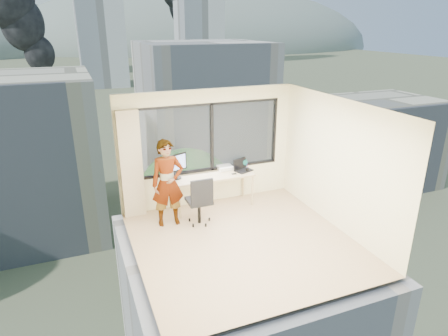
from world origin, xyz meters
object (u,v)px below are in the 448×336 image
person (168,183)px  monitor (176,166)px  laptop (244,166)px  desk (213,191)px  chair (199,199)px  handbag (242,163)px  game_console (225,168)px

person → monitor: bearing=62.5°
laptop → desk: bearing=159.9°
chair → handbag: 1.62m
desk → game_console: size_ratio=5.35×
person → handbag: bearing=21.3°
person → game_console: person is taller
desk → person: size_ratio=1.00×
person → monitor: size_ratio=3.24×
chair → game_console: 1.31m
person → handbag: (1.92, 0.64, -0.04)m
game_console → laptop: 0.45m
monitor → laptop: size_ratio=1.37×
chair → handbag: (1.34, 0.85, 0.33)m
person → laptop: size_ratio=4.46×
monitor → game_console: (1.18, 0.13, -0.24)m
laptop → handbag: size_ratio=1.41×
handbag → laptop: bearing=-100.9°
laptop → handbag: bearing=55.8°
game_console → handbag: 0.42m
monitor → person: bearing=-142.2°
chair → laptop: size_ratio=2.65×
game_console → laptop: laptop is taller
game_console → handbag: bearing=-6.1°
chair → handbag: chair is taller
desk → laptop: size_ratio=4.47×
chair → person: (-0.58, 0.21, 0.36)m
game_console → desk: bearing=-146.8°
game_console → handbag: size_ratio=1.18×
person → monitor: (0.32, 0.55, 0.13)m
desk → chair: (-0.54, -0.63, 0.16)m
handbag → desk: bearing=-161.4°
monitor → handbag: (1.60, 0.09, -0.17)m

